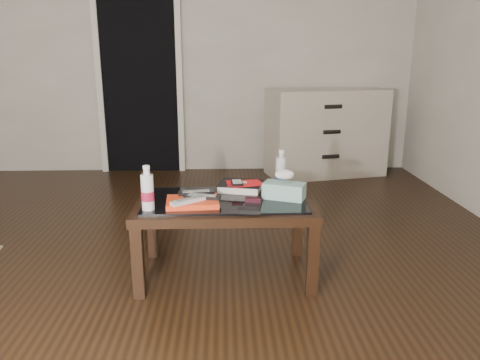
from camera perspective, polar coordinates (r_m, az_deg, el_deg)
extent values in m
plane|color=black|center=(2.93, -11.44, -10.60)|extent=(5.00, 5.00, 0.00)
plane|color=beige|center=(5.12, -7.69, 16.14)|extent=(5.00, 0.00, 5.00)
cube|color=black|center=(5.15, -12.12, 12.04)|extent=(0.80, 0.05, 2.00)
cube|color=silver|center=(5.21, -16.83, 11.77)|extent=(0.06, 0.04, 2.04)
cube|color=silver|center=(5.06, -7.39, 12.20)|extent=(0.06, 0.04, 2.04)
cube|color=black|center=(2.54, -12.33, -9.80)|extent=(0.06, 0.06, 0.40)
cube|color=black|center=(2.54, 8.82, -9.60)|extent=(0.06, 0.06, 0.40)
cube|color=black|center=(3.01, -10.63, -5.63)|extent=(0.06, 0.06, 0.40)
cube|color=black|center=(3.02, 7.01, -5.46)|extent=(0.06, 0.06, 0.40)
cube|color=black|center=(2.66, -1.82, -3.08)|extent=(1.00, 0.60, 0.05)
cube|color=black|center=(2.65, -1.83, -2.44)|extent=(0.90, 0.50, 0.01)
cube|color=beige|center=(5.01, 10.43, 5.71)|extent=(1.28, 0.75, 0.90)
cylinder|color=black|center=(4.80, 10.97, 2.83)|extent=(0.18, 0.08, 0.04)
cylinder|color=black|center=(4.75, 11.12, 5.77)|extent=(0.18, 0.08, 0.04)
cylinder|color=black|center=(4.72, 11.28, 8.77)|extent=(0.18, 0.08, 0.04)
cube|color=red|center=(2.56, -5.81, -2.68)|extent=(0.29, 0.23, 0.03)
cube|color=#BBBBC0|center=(2.50, -6.34, -2.49)|extent=(0.19, 0.16, 0.02)
cube|color=black|center=(2.56, -4.60, -2.01)|extent=(0.21, 0.10, 0.02)
cube|color=black|center=(2.64, -5.37, -1.54)|extent=(0.20, 0.08, 0.02)
cube|color=black|center=(2.81, 0.04, -0.78)|extent=(0.29, 0.25, 0.05)
cube|color=red|center=(2.79, 0.34, -0.34)|extent=(0.20, 0.15, 0.01)
cube|color=black|center=(2.75, -0.37, -0.31)|extent=(0.07, 0.11, 0.02)
cube|color=black|center=(2.60, 1.65, -2.42)|extent=(0.10, 0.06, 0.02)
cube|color=black|center=(2.43, 1.14, -3.74)|extent=(0.13, 0.09, 0.02)
cylinder|color=silver|center=(2.49, -11.23, -0.93)|extent=(0.08, 0.08, 0.24)
cylinder|color=silver|center=(2.83, 5.02, 1.31)|extent=(0.08, 0.08, 0.24)
cube|color=#227D7B|center=(2.66, 5.41, -1.31)|extent=(0.26, 0.20, 0.09)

